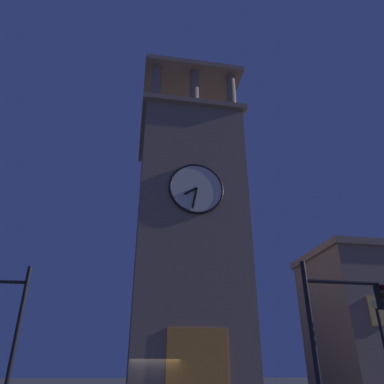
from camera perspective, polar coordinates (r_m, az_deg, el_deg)
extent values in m
cube|color=gray|center=(25.52, -0.96, -9.21)|extent=(6.90, 8.20, 18.92)
cube|color=gray|center=(29.82, -0.82, 8.84)|extent=(7.50, 8.80, 0.40)
cylinder|color=gray|center=(28.78, 6.16, 15.18)|extent=(0.70, 0.70, 3.26)
cylinder|color=gray|center=(28.27, 0.36, 15.91)|extent=(0.70, 0.70, 3.26)
cylinder|color=gray|center=(28.03, -5.64, 16.50)|extent=(0.70, 0.70, 3.26)
cylinder|color=gray|center=(34.14, 3.05, 7.55)|extent=(0.70, 0.70, 3.26)
cylinder|color=gray|center=(33.71, -1.74, 8.01)|extent=(0.70, 0.70, 3.26)
cylinder|color=gray|center=(33.52, -6.62, 8.43)|extent=(0.70, 0.70, 3.26)
cube|color=gray|center=(32.07, -0.78, 14.20)|extent=(7.50, 8.80, 0.40)
cylinder|color=black|center=(33.29, -0.76, 16.60)|extent=(0.12, 0.12, 3.27)
cylinder|color=silver|center=(22.74, 0.71, 0.55)|extent=(3.34, 0.12, 3.34)
torus|color=black|center=(22.73, 0.72, 0.57)|extent=(3.50, 0.16, 3.50)
cube|color=black|center=(22.48, -0.21, 0.17)|extent=(0.84, 0.06, 0.60)
cube|color=black|center=(22.33, 0.42, -0.91)|extent=(0.39, 0.06, 1.42)
cube|color=orange|center=(20.41, 0.82, -26.20)|extent=(3.20, 0.24, 4.00)
cube|color=#E0B259|center=(26.86, 26.99, -16.33)|extent=(1.00, 0.12, 1.80)
cylinder|color=black|center=(14.85, -26.15, -20.85)|extent=(0.16, 0.16, 5.50)
cylinder|color=black|center=(12.05, 18.65, -22.23)|extent=(0.16, 0.16, 5.14)
cylinder|color=black|center=(12.91, 22.54, -12.98)|extent=(2.55, 0.12, 0.12)
cube|color=black|center=(13.55, 27.62, -14.43)|extent=(0.22, 0.30, 0.75)
sphere|color=#360505|center=(13.45, 27.81, -13.11)|extent=(0.16, 0.16, 0.16)
sphere|color=#F9DB8C|center=(19.59, 26.91, -15.43)|extent=(0.44, 0.44, 0.44)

